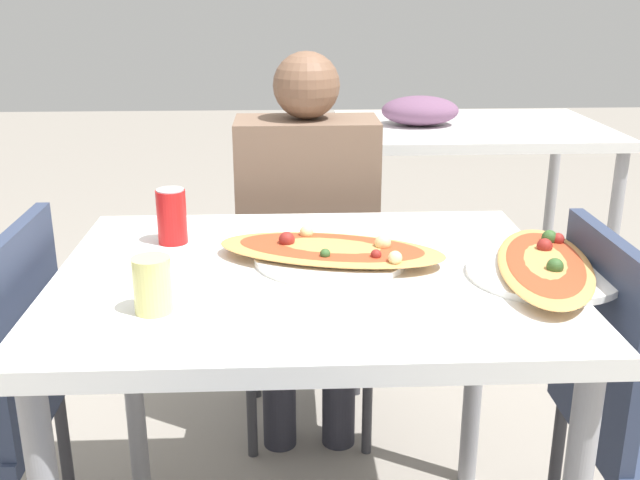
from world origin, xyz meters
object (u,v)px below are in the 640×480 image
at_px(pizza_main, 331,252).
at_px(drink_glass, 152,285).
at_px(dining_table, 309,312).
at_px(chair_far_seated, 307,271).
at_px(person_seated, 307,225).
at_px(soda_can, 172,216).
at_px(pizza_second, 545,267).

relative_size(pizza_main, drink_glass, 5.13).
distance_m(dining_table, chair_far_seated, 0.76).
bearing_deg(chair_far_seated, dining_table, 88.74).
bearing_deg(drink_glass, dining_table, 33.51).
xyz_separation_m(person_seated, drink_glass, (-0.30, -0.81, 0.15)).
distance_m(chair_far_seated, pizza_main, 0.74).
distance_m(person_seated, pizza_main, 0.57).
xyz_separation_m(soda_can, drink_glass, (0.02, -0.38, -0.01)).
distance_m(chair_far_seated, pizza_second, 0.96).
bearing_deg(dining_table, chair_far_seated, 88.74).
relative_size(dining_table, drink_glass, 10.06).
relative_size(person_seated, pizza_main, 2.23).
bearing_deg(pizza_main, chair_far_seated, 92.84).
bearing_deg(soda_can, drink_glass, -87.23).
bearing_deg(person_seated, pizza_main, 93.41).
relative_size(pizza_main, pizza_second, 1.07).
xyz_separation_m(dining_table, pizza_second, (0.47, -0.05, 0.11)).
xyz_separation_m(chair_far_seated, person_seated, (-0.00, -0.11, 0.19)).
bearing_deg(pizza_main, soda_can, 159.46).
height_order(soda_can, pizza_second, soda_can).
xyz_separation_m(dining_table, chair_far_seated, (0.02, 0.73, -0.19)).
bearing_deg(pizza_second, drink_glass, -169.65).
distance_m(pizza_main, pizza_second, 0.44).
distance_m(pizza_main, soda_can, 0.38).
height_order(dining_table, pizza_main, pizza_main).
height_order(pizza_main, drink_glass, drink_glass).
bearing_deg(drink_glass, pizza_main, 36.69).
xyz_separation_m(drink_glass, pizza_second, (0.75, 0.14, -0.03)).
bearing_deg(pizza_second, pizza_main, 165.47).
distance_m(dining_table, person_seated, 0.62).
relative_size(pizza_main, soda_can, 4.18).
bearing_deg(person_seated, chair_far_seated, -90.00).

